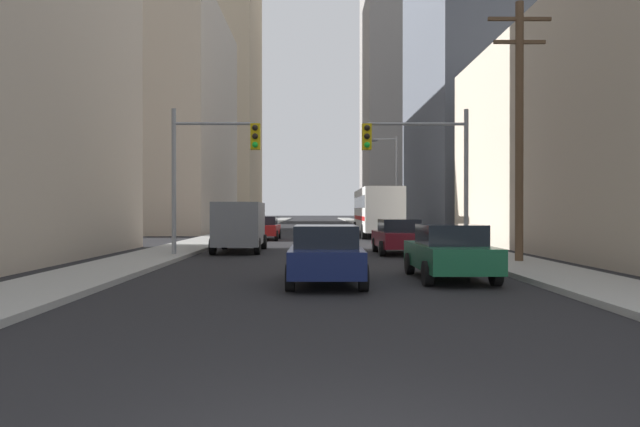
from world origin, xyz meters
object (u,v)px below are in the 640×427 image
cargo_van_grey (240,224)px  sedan_navy (326,254)px  sedan_maroon (398,236)px  traffic_signal_near_right (421,157)px  traffic_signal_near_left (211,158)px  sedan_red (264,228)px  city_bus (377,210)px  sedan_green (449,252)px

cargo_van_grey → sedan_navy: (3.70, -11.64, -0.52)m
sedan_maroon → traffic_signal_near_right: bearing=-70.9°
sedan_maroon → traffic_signal_near_left: (-7.82, -1.81, 3.26)m
sedan_navy → sedan_maroon: bearing=71.6°
traffic_signal_near_right → cargo_van_grey: bearing=157.1°
sedan_navy → sedan_red: bearing=98.9°
city_bus → traffic_signal_near_left: bearing=-116.0°
sedan_green → sedan_maroon: size_ratio=0.99×
traffic_signal_near_left → city_bus: bearing=64.0°
sedan_green → traffic_signal_near_left: size_ratio=0.70×
sedan_green → cargo_van_grey: bearing=123.5°
sedan_red → traffic_signal_near_left: 14.36m
sedan_navy → traffic_signal_near_left: bearing=117.9°
city_bus → traffic_signal_near_left: 19.77m
sedan_maroon → traffic_signal_near_left: traffic_signal_near_left is taller
traffic_signal_near_right → sedan_navy: bearing=-115.6°
traffic_signal_near_right → city_bus: bearing=89.5°
sedan_maroon → traffic_signal_near_right: traffic_signal_near_right is taller
cargo_van_grey → traffic_signal_near_left: size_ratio=0.88×
sedan_navy → sedan_green: 3.53m
cargo_van_grey → sedan_green: bearing=-56.5°
sedan_green → city_bus: bearing=88.3°
traffic_signal_near_left → cargo_van_grey: bearing=77.2°
city_bus → cargo_van_grey: (-7.87, -14.42, -0.64)m
sedan_green → traffic_signal_near_right: 8.20m
sedan_navy → traffic_signal_near_left: (-4.43, 8.39, 3.26)m
city_bus → cargo_van_grey: 16.44m
city_bus → cargo_van_grey: bearing=-118.6°
sedan_maroon → cargo_van_grey: bearing=168.5°
cargo_van_grey → traffic_signal_near_right: bearing=-22.9°
traffic_signal_near_left → traffic_signal_near_right: bearing=0.0°
sedan_red → sedan_maroon: bearing=-60.5°
cargo_van_grey → sedan_maroon: size_ratio=1.24×
cargo_van_grey → sedan_navy: bearing=-72.4°
cargo_van_grey → sedan_red: (0.20, 10.70, -0.52)m
sedan_navy → sedan_green: bearing=14.8°
sedan_green → sedan_maroon: 9.30m
sedan_green → sedan_red: 22.52m
cargo_van_grey → sedan_red: bearing=88.9°
traffic_signal_near_right → traffic_signal_near_left: bearing=-180.0°
sedan_maroon → sedan_red: (-6.88, 12.14, 0.00)m
cargo_van_grey → traffic_signal_near_left: traffic_signal_near_left is taller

